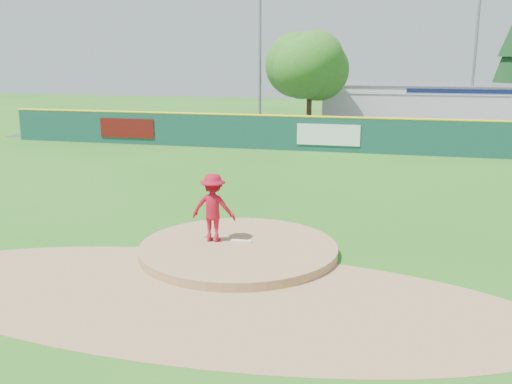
% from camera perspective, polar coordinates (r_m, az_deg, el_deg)
% --- Properties ---
extents(ground, '(120.00, 120.00, 0.00)m').
position_cam_1_polar(ground, '(15.95, -1.77, -6.16)').
color(ground, '#286B19').
rests_on(ground, ground).
extents(pitchers_mound, '(5.50, 5.50, 0.50)m').
position_cam_1_polar(pitchers_mound, '(15.95, -1.77, -6.16)').
color(pitchers_mound, '#9E774C').
rests_on(pitchers_mound, ground).
extents(pitching_rubber, '(0.60, 0.15, 0.04)m').
position_cam_1_polar(pitching_rubber, '(16.14, -1.48, -4.92)').
color(pitching_rubber, white).
rests_on(pitching_rubber, pitchers_mound).
extents(infield_dirt_arc, '(15.40, 15.40, 0.01)m').
position_cam_1_polar(infield_dirt_arc, '(13.29, -5.36, -10.32)').
color(infield_dirt_arc, '#9E774C').
rests_on(infield_dirt_arc, ground).
extents(parking_lot, '(44.00, 16.00, 0.02)m').
position_cam_1_polar(parking_lot, '(42.00, 8.41, 5.95)').
color(parking_lot, '#38383A').
rests_on(parking_lot, ground).
extents(pitcher, '(1.26, 0.74, 1.93)m').
position_cam_1_polar(pitcher, '(16.01, -4.29, -1.56)').
color(pitcher, '#A50E22').
rests_on(pitcher, pitchers_mound).
extents(van, '(4.92, 3.67, 1.24)m').
position_cam_1_polar(van, '(39.17, 7.38, 6.38)').
color(van, white).
rests_on(van, parking_lot).
extents(pool_building_grp, '(15.20, 8.20, 3.31)m').
position_cam_1_polar(pool_building_grp, '(46.63, 16.56, 8.31)').
color(pool_building_grp, silver).
rests_on(pool_building_grp, ground).
extents(fence_banners, '(16.15, 0.04, 1.20)m').
position_cam_1_polar(fence_banners, '(34.21, -3.30, 6.07)').
color(fence_banners, '#5B0F0D').
rests_on(fence_banners, ground).
extents(playground_slide, '(0.92, 2.59, 1.43)m').
position_cam_1_polar(playground_slide, '(43.33, -13.11, 6.92)').
color(playground_slide, '#1A24E4').
rests_on(playground_slide, ground).
extents(outfield_fence, '(40.00, 0.14, 2.07)m').
position_cam_1_polar(outfield_fence, '(32.99, 6.84, 5.88)').
color(outfield_fence, '#14433C').
rests_on(outfield_fence, ground).
extents(deciduous_tree, '(5.60, 5.60, 7.36)m').
position_cam_1_polar(deciduous_tree, '(39.94, 5.41, 12.19)').
color(deciduous_tree, '#382314').
rests_on(deciduous_tree, ground).
extents(light_pole_left, '(1.75, 0.25, 11.00)m').
position_cam_1_polar(light_pole_left, '(42.68, 0.41, 14.33)').
color(light_pole_left, gray).
rests_on(light_pole_left, ground).
extents(light_pole_right, '(1.75, 0.25, 10.00)m').
position_cam_1_polar(light_pole_right, '(43.72, 21.07, 12.78)').
color(light_pole_right, gray).
rests_on(light_pole_right, ground).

